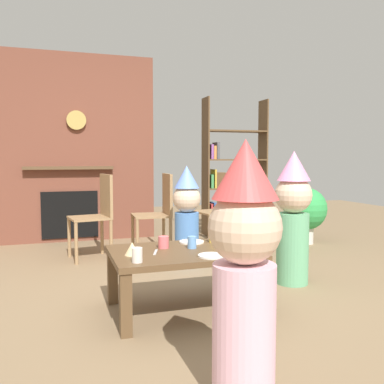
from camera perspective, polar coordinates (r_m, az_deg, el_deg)
name	(u,v)px	position (r m, az deg, el deg)	size (l,w,h in m)	color
ground_plane	(190,296)	(3.35, -0.33, -13.96)	(12.00, 12.00, 0.00)	#846B4C
brick_fireplace_feature	(68,149)	(5.63, -16.52, 5.67)	(2.20, 0.28, 2.40)	brown
bookshelf	(231,171)	(5.92, 5.28, 2.85)	(0.90, 0.28, 1.90)	brown
coffee_table	(184,259)	(2.95, -1.14, -9.19)	(1.00, 0.70, 0.43)	brown
paper_cup_near_left	(164,242)	(3.00, -3.91, -6.85)	(0.07, 0.07, 0.09)	#E5666B
paper_cup_near_right	(137,255)	(2.61, -7.49, -8.52)	(0.07, 0.07, 0.09)	silver
paper_cup_center	(213,237)	(3.19, 2.93, -6.14)	(0.06, 0.06, 0.09)	#F2CC4C
paper_cup_far_left	(238,238)	(3.14, 6.28, -6.29)	(0.08, 0.08, 0.09)	silver
paper_cup_far_right	(192,242)	(2.99, 0.00, -6.87)	(0.06, 0.06, 0.09)	#669EE0
paper_plate_front	(211,256)	(2.75, 2.67, -8.67)	(0.18, 0.18, 0.01)	white
paper_plate_rear	(192,242)	(3.19, 0.04, -6.81)	(0.19, 0.19, 0.01)	white
birthday_cake_slice	(132,249)	(2.81, -8.17, -7.65)	(0.10, 0.10, 0.09)	#EAC68C
table_fork	(156,252)	(2.88, -4.99, -8.17)	(0.15, 0.02, 0.01)	silver
child_with_cone_hat	(244,266)	(1.83, 7.17, -9.96)	(0.32, 0.32, 1.15)	#EAB2C6
child_in_pink	(293,214)	(3.65, 13.61, -2.94)	(0.31, 0.31, 1.13)	#66B27F
child_by_the_chairs	(187,213)	(4.15, -0.72, -2.90)	(0.28, 0.28, 1.00)	#4C7FC6
dining_chair_left	(98,211)	(4.58, -12.70, -2.51)	(0.46, 0.46, 0.90)	#9E7A51
dining_chair_middle	(159,209)	(4.65, -4.49, -2.30)	(0.42, 0.42, 0.90)	#9E7A51
dining_chair_right	(221,205)	(4.98, 3.93, -1.85)	(0.47, 0.47, 0.90)	#9E7A51
potted_plant_tall	(305,210)	(5.43, 15.19, -2.43)	(0.53, 0.53, 0.71)	beige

